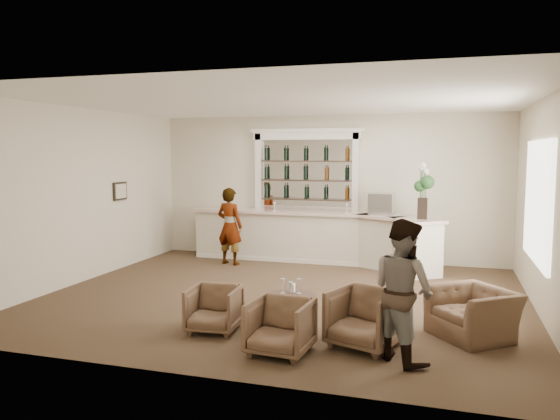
{
  "coord_description": "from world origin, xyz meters",
  "views": [
    {
      "loc": [
        2.62,
        -8.75,
        2.45
      ],
      "look_at": [
        -0.35,
        0.9,
        1.39
      ],
      "focal_mm": 35.0,
      "sensor_mm": 36.0,
      "label": 1
    }
  ],
  "objects_px": {
    "sommelier": "(230,226)",
    "armchair_right": "(365,318)",
    "armchair_left": "(214,309)",
    "armchair_far": "(473,313)",
    "armchair_center": "(280,327)",
    "bar_counter": "(316,237)",
    "guest": "(403,290)",
    "espresso_machine": "(382,204)",
    "cocktail_table": "(290,312)",
    "flower_vase": "(423,188)"
  },
  "relations": [
    {
      "from": "espresso_machine",
      "to": "armchair_left",
      "type": "bearing_deg",
      "value": -104.49
    },
    {
      "from": "armchair_right",
      "to": "espresso_machine",
      "type": "xyz_separation_m",
      "value": [
        -0.39,
        5.02,
        0.99
      ]
    },
    {
      "from": "cocktail_table",
      "to": "armchair_right",
      "type": "relative_size",
      "value": 0.87
    },
    {
      "from": "cocktail_table",
      "to": "sommelier",
      "type": "relative_size",
      "value": 0.42
    },
    {
      "from": "armchair_center",
      "to": "armchair_far",
      "type": "bearing_deg",
      "value": 34.7
    },
    {
      "from": "guest",
      "to": "armchair_right",
      "type": "height_order",
      "value": "guest"
    },
    {
      "from": "sommelier",
      "to": "armchair_right",
      "type": "relative_size",
      "value": 2.07
    },
    {
      "from": "guest",
      "to": "flower_vase",
      "type": "height_order",
      "value": "flower_vase"
    },
    {
      "from": "armchair_far",
      "to": "flower_vase",
      "type": "xyz_separation_m",
      "value": [
        -0.84,
        3.67,
        1.44
      ]
    },
    {
      "from": "sommelier",
      "to": "guest",
      "type": "height_order",
      "value": "same"
    },
    {
      "from": "cocktail_table",
      "to": "espresso_machine",
      "type": "height_order",
      "value": "espresso_machine"
    },
    {
      "from": "flower_vase",
      "to": "bar_counter",
      "type": "bearing_deg",
      "value": 166.01
    },
    {
      "from": "cocktail_table",
      "to": "flower_vase",
      "type": "xyz_separation_m",
      "value": [
        1.57,
        4.08,
        1.51
      ]
    },
    {
      "from": "guest",
      "to": "armchair_left",
      "type": "height_order",
      "value": "guest"
    },
    {
      "from": "armchair_right",
      "to": "flower_vase",
      "type": "relative_size",
      "value": 0.74
    },
    {
      "from": "bar_counter",
      "to": "sommelier",
      "type": "distance_m",
      "value": 1.93
    },
    {
      "from": "guest",
      "to": "espresso_machine",
      "type": "xyz_separation_m",
      "value": [
        -0.87,
        5.34,
        0.52
      ]
    },
    {
      "from": "armchair_center",
      "to": "espresso_machine",
      "type": "relative_size",
      "value": 1.45
    },
    {
      "from": "armchair_far",
      "to": "espresso_machine",
      "type": "xyz_separation_m",
      "value": [
        -1.71,
        4.23,
        1.04
      ]
    },
    {
      "from": "bar_counter",
      "to": "espresso_machine",
      "type": "xyz_separation_m",
      "value": [
        1.45,
        -0.01,
        0.79
      ]
    },
    {
      "from": "bar_counter",
      "to": "sommelier",
      "type": "bearing_deg",
      "value": -157.76
    },
    {
      "from": "cocktail_table",
      "to": "armchair_center",
      "type": "height_order",
      "value": "armchair_center"
    },
    {
      "from": "armchair_left",
      "to": "espresso_machine",
      "type": "height_order",
      "value": "espresso_machine"
    },
    {
      "from": "cocktail_table",
      "to": "guest",
      "type": "relative_size",
      "value": 0.42
    },
    {
      "from": "armchair_left",
      "to": "armchair_far",
      "type": "height_order",
      "value": "armchair_far"
    },
    {
      "from": "espresso_machine",
      "to": "sommelier",
      "type": "bearing_deg",
      "value": -163.38
    },
    {
      "from": "cocktail_table",
      "to": "guest",
      "type": "bearing_deg",
      "value": -23.62
    },
    {
      "from": "armchair_right",
      "to": "armchair_far",
      "type": "height_order",
      "value": "armchair_right"
    },
    {
      "from": "cocktail_table",
      "to": "armchair_far",
      "type": "distance_m",
      "value": 2.44
    },
    {
      "from": "guest",
      "to": "armchair_center",
      "type": "bearing_deg",
      "value": 52.81
    },
    {
      "from": "espresso_machine",
      "to": "armchair_right",
      "type": "bearing_deg",
      "value": -81.49
    },
    {
      "from": "cocktail_table",
      "to": "armchair_right",
      "type": "height_order",
      "value": "armchair_right"
    },
    {
      "from": "bar_counter",
      "to": "armchair_left",
      "type": "height_order",
      "value": "bar_counter"
    },
    {
      "from": "sommelier",
      "to": "armchair_far",
      "type": "distance_m",
      "value": 6.08
    },
    {
      "from": "cocktail_table",
      "to": "guest",
      "type": "height_order",
      "value": "guest"
    },
    {
      "from": "guest",
      "to": "armchair_far",
      "type": "bearing_deg",
      "value": -83.14
    },
    {
      "from": "cocktail_table",
      "to": "armchair_left",
      "type": "distance_m",
      "value": 1.06
    },
    {
      "from": "sommelier",
      "to": "espresso_machine",
      "type": "distance_m",
      "value": 3.33
    },
    {
      "from": "armchair_left",
      "to": "armchair_center",
      "type": "xyz_separation_m",
      "value": [
        1.12,
        -0.54,
        0.02
      ]
    },
    {
      "from": "cocktail_table",
      "to": "armchair_far",
      "type": "xyz_separation_m",
      "value": [
        2.41,
        0.41,
        0.08
      ]
    },
    {
      "from": "bar_counter",
      "to": "armchair_center",
      "type": "distance_m",
      "value": 5.64
    },
    {
      "from": "bar_counter",
      "to": "armchair_far",
      "type": "bearing_deg",
      "value": -53.34
    },
    {
      "from": "bar_counter",
      "to": "armchair_center",
      "type": "bearing_deg",
      "value": -80.99
    },
    {
      "from": "armchair_left",
      "to": "armchair_right",
      "type": "height_order",
      "value": "armchair_right"
    },
    {
      "from": "sommelier",
      "to": "armchair_center",
      "type": "bearing_deg",
      "value": 131.05
    },
    {
      "from": "sommelier",
      "to": "armchair_far",
      "type": "height_order",
      "value": "sommelier"
    },
    {
      "from": "sommelier",
      "to": "guest",
      "type": "distance_m",
      "value": 6.17
    },
    {
      "from": "sommelier",
      "to": "armchair_left",
      "type": "bearing_deg",
      "value": 121.94
    },
    {
      "from": "sommelier",
      "to": "armchair_left",
      "type": "distance_m",
      "value": 4.59
    },
    {
      "from": "bar_counter",
      "to": "guest",
      "type": "bearing_deg",
      "value": -66.52
    }
  ]
}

